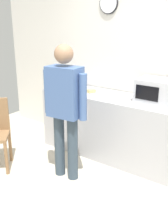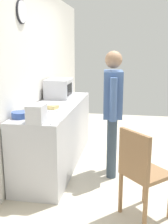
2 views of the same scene
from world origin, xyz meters
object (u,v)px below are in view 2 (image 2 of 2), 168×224
(microwave, at_px, (59,88))
(spoon_utensil, at_px, (36,106))
(sandwich_plate, at_px, (53,109))
(salad_bowl, at_px, (20,115))
(wooden_chair, at_px, (141,170))
(person_standing, at_px, (113,105))
(fork_utensil, at_px, (56,123))
(toaster, at_px, (36,114))

(microwave, bearing_deg, spoon_utensil, 169.69)
(sandwich_plate, relative_size, salad_bowl, 1.26)
(salad_bowl, height_order, wooden_chair, salad_bowl)
(salad_bowl, distance_m, person_standing, 1.20)
(microwave, xyz_separation_m, fork_utensil, (-1.53, -0.37, -0.15))
(fork_utensil, relative_size, person_standing, 0.10)
(spoon_utensil, xyz_separation_m, wooden_chair, (-0.99, -1.42, -0.39))
(person_standing, bearing_deg, toaster, 135.22)
(microwave, height_order, wooden_chair, microwave)
(sandwich_plate, height_order, wooden_chair, sandwich_plate)
(fork_utensil, bearing_deg, sandwich_plate, 18.92)
(sandwich_plate, relative_size, fork_utensil, 1.49)
(microwave, relative_size, spoon_utensil, 2.94)
(microwave, height_order, toaster, microwave)
(person_standing, relative_size, wooden_chair, 1.78)
(fork_utensil, distance_m, spoon_utensil, 0.94)
(toaster, relative_size, spoon_utensil, 1.29)
(sandwich_plate, xyz_separation_m, spoon_utensil, (0.19, 0.29, -0.02))
(spoon_utensil, distance_m, wooden_chair, 1.78)
(sandwich_plate, relative_size, person_standing, 0.15)
(salad_bowl, relative_size, fork_utensil, 1.18)
(fork_utensil, height_order, wooden_chair, wooden_chair)
(microwave, xyz_separation_m, toaster, (-1.55, -0.16, -0.05))
(fork_utensil, bearing_deg, salad_bowl, 72.42)
(fork_utensil, xyz_separation_m, spoon_utensil, (0.79, 0.50, 0.00))
(microwave, xyz_separation_m, wooden_chair, (-1.73, -1.29, -0.54))
(salad_bowl, bearing_deg, toaster, -122.39)
(toaster, relative_size, person_standing, 0.13)
(microwave, relative_size, person_standing, 0.30)
(wooden_chair, bearing_deg, person_standing, 20.66)
(sandwich_plate, bearing_deg, spoon_utensil, 57.14)
(fork_utensil, height_order, person_standing, person_standing)
(sandwich_plate, relative_size, toaster, 1.15)
(microwave, height_order, sandwich_plate, microwave)
(microwave, height_order, person_standing, person_standing)
(wooden_chair, bearing_deg, salad_bowl, 76.17)
(salad_bowl, bearing_deg, sandwich_plate, -30.05)
(toaster, xyz_separation_m, person_standing, (0.78, -0.77, -0.04))
(spoon_utensil, bearing_deg, microwave, -10.31)
(toaster, height_order, spoon_utensil, toaster)
(sandwich_plate, relative_size, spoon_utensil, 1.49)
(toaster, bearing_deg, microwave, 5.73)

